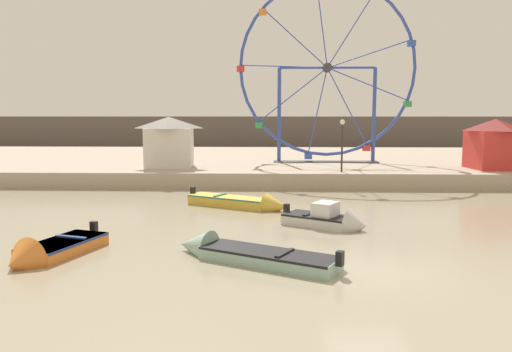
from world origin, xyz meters
name	(u,v)px	position (x,y,z in m)	size (l,w,h in m)	color
ground_plane	(368,271)	(0.00, 0.00, 0.00)	(240.00, 240.00, 0.00)	gray
quay_promenade	(306,163)	(0.00, 29.15, 0.52)	(110.00, 25.62, 1.04)	tan
distant_town_skyline	(294,132)	(0.00, 57.59, 2.20)	(140.00, 3.00, 4.40)	#564C47
motorboat_orange_hull	(47,252)	(-10.34, 0.98, 0.23)	(2.54, 4.22, 1.38)	orange
motorboat_mustard_yellow	(244,202)	(-4.36, 10.33, 0.28)	(5.52, 3.63, 1.17)	gold
motorboat_pale_grey	(331,220)	(-0.44, 5.97, 0.32)	(3.79, 3.02, 1.47)	silver
motorboat_seafoam	(239,253)	(-3.99, 1.14, 0.23)	(5.70, 3.80, 1.22)	#93BCAD
ferris_wheel_blue_frame	(327,71)	(1.17, 24.17, 8.02)	(13.58, 1.20, 13.90)	#334CA8
carnival_booth_red_striped	(494,143)	(12.08, 19.75, 2.80)	(3.54, 3.57, 3.39)	red
carnival_booth_white_ticket	(169,141)	(-10.17, 20.08, 2.86)	(3.67, 3.13, 3.51)	silver
promenade_lamp_near	(342,137)	(1.50, 17.44, 3.28)	(0.32, 0.32, 3.36)	#2D2D33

